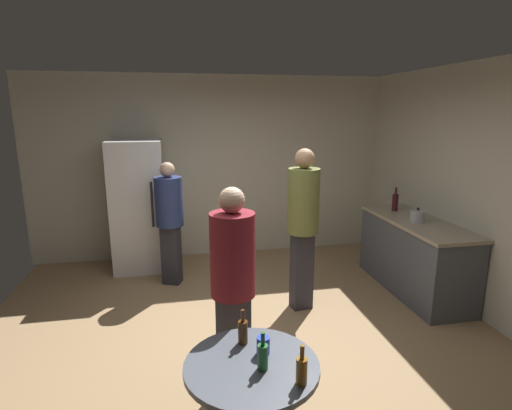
% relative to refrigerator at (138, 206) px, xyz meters
% --- Properties ---
extents(ground_plane, '(5.20, 5.20, 0.10)m').
position_rel_refrigerator_xyz_m(ground_plane, '(1.08, -2.20, -0.95)').
color(ground_plane, '#9E7C56').
extents(wall_back, '(5.32, 0.06, 2.70)m').
position_rel_refrigerator_xyz_m(wall_back, '(1.08, 0.43, 0.45)').
color(wall_back, beige).
rests_on(wall_back, ground_plane).
extents(wall_side_right, '(0.06, 5.20, 2.70)m').
position_rel_refrigerator_xyz_m(wall_side_right, '(3.71, -2.20, 0.45)').
color(wall_side_right, beige).
rests_on(wall_side_right, ground_plane).
extents(refrigerator, '(0.70, 0.68, 1.80)m').
position_rel_refrigerator_xyz_m(refrigerator, '(0.00, 0.00, 0.00)').
color(refrigerator, white).
rests_on(refrigerator, ground_plane).
extents(kitchen_counter, '(0.64, 1.71, 0.90)m').
position_rel_refrigerator_xyz_m(kitchen_counter, '(3.36, -1.41, -0.45)').
color(kitchen_counter, '#4C515B').
rests_on(kitchen_counter, ground_plane).
extents(kettle, '(0.24, 0.17, 0.18)m').
position_rel_refrigerator_xyz_m(kettle, '(3.31, -1.48, 0.07)').
color(kettle, '#B2B2B7').
rests_on(kettle, kitchen_counter).
extents(wine_bottle_on_counter, '(0.08, 0.08, 0.31)m').
position_rel_refrigerator_xyz_m(wine_bottle_on_counter, '(3.34, -0.91, 0.12)').
color(wine_bottle_on_counter, '#3F141E').
rests_on(wine_bottle_on_counter, kitchen_counter).
extents(foreground_table, '(0.80, 0.80, 0.73)m').
position_rel_refrigerator_xyz_m(foreground_table, '(0.93, -3.56, -0.27)').
color(foreground_table, '#4C515B').
rests_on(foreground_table, ground_plane).
extents(beer_bottle_amber, '(0.06, 0.06, 0.23)m').
position_rel_refrigerator_xyz_m(beer_bottle_amber, '(1.17, -3.79, -0.08)').
color(beer_bottle_amber, '#8C5919').
rests_on(beer_bottle_amber, foreground_table).
extents(beer_bottle_brown, '(0.06, 0.06, 0.23)m').
position_rel_refrigerator_xyz_m(beer_bottle_brown, '(0.92, -3.34, -0.08)').
color(beer_bottle_brown, '#593314').
rests_on(beer_bottle_brown, foreground_table).
extents(beer_bottle_green, '(0.06, 0.06, 0.23)m').
position_rel_refrigerator_xyz_m(beer_bottle_green, '(0.99, -3.63, -0.08)').
color(beer_bottle_green, '#26662D').
rests_on(beer_bottle_green, foreground_table).
extents(plastic_cup_blue, '(0.08, 0.08, 0.11)m').
position_rel_refrigerator_xyz_m(plastic_cup_blue, '(1.02, -3.48, -0.11)').
color(plastic_cup_blue, blue).
rests_on(plastic_cup_blue, foreground_table).
extents(person_in_navy_shirt, '(0.44, 0.44, 1.57)m').
position_rel_refrigerator_xyz_m(person_in_navy_shirt, '(0.43, -0.62, 0.02)').
color(person_in_navy_shirt, '#2D2D38').
rests_on(person_in_navy_shirt, ground_plane).
extents(person_in_maroon_shirt, '(0.46, 0.46, 1.65)m').
position_rel_refrigerator_xyz_m(person_in_maroon_shirt, '(0.93, -2.80, 0.06)').
color(person_in_maroon_shirt, '#2D2D38').
rests_on(person_in_maroon_shirt, ground_plane).
extents(person_in_olive_shirt, '(0.39, 0.39, 1.80)m').
position_rel_refrigerator_xyz_m(person_in_olive_shirt, '(1.87, -1.58, 0.16)').
color(person_in_olive_shirt, '#2D2D38').
rests_on(person_in_olive_shirt, ground_plane).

